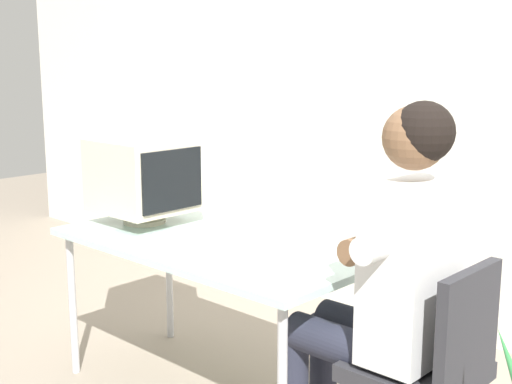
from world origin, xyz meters
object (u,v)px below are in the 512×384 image
at_px(crt_monitor, 144,176).
at_px(person_seated, 387,278).
at_px(desk, 213,253).
at_px(keyboard, 197,233).
at_px(office_chair, 431,363).

xyz_separation_m(crt_monitor, person_seated, (1.34, 0.00, -0.20)).
distance_m(desk, person_seated, 0.87).
distance_m(crt_monitor, keyboard, 0.42).
height_order(desk, person_seated, person_seated).
xyz_separation_m(crt_monitor, keyboard, (0.37, -0.00, -0.21)).
bearing_deg(office_chair, person_seated, -180.00).
distance_m(keyboard, person_seated, 0.98).
bearing_deg(office_chair, crt_monitor, -179.91).
xyz_separation_m(crt_monitor, office_chair, (1.53, 0.00, -0.46)).
bearing_deg(desk, keyboard, 175.85).
xyz_separation_m(desk, person_seated, (0.87, 0.01, 0.08)).
distance_m(crt_monitor, office_chair, 1.59).
bearing_deg(person_seated, crt_monitor, -179.90).
relative_size(desk, keyboard, 3.48).
height_order(keyboard, office_chair, office_chair).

